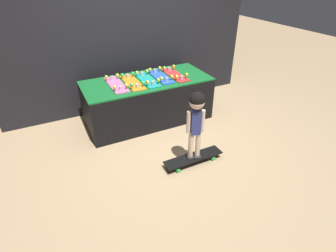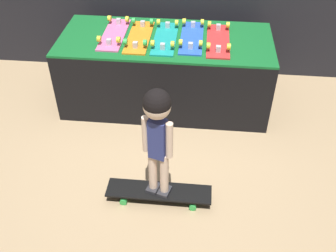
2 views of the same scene
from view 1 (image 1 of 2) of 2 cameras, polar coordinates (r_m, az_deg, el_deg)
ground_plane at (r=3.81m, az=-0.72°, el=-2.60°), size 16.00×16.00×0.00m
back_wall at (r=4.41m, az=-8.43°, el=19.58°), size 4.25×0.10×2.49m
display_rack at (r=4.12m, az=-4.43°, el=5.57°), size 1.90×0.83×0.68m
skateboard_pink_on_rack at (r=3.85m, az=-11.19°, el=8.95°), size 0.20×0.63×0.09m
skateboard_orange_on_rack at (r=3.89m, az=-7.76°, el=9.49°), size 0.20×0.63×0.09m
skateboard_teal_on_rack at (r=3.96m, az=-4.53°, el=10.09°), size 0.20×0.63×0.09m
skateboard_blue_on_rack at (r=4.08m, az=-1.67°, el=10.83°), size 0.20×0.63×0.09m
skateboard_red_on_rack at (r=4.15m, az=1.51°, el=11.19°), size 0.20×0.63×0.09m
skateboard_on_floor at (r=3.34m, az=5.55°, el=-6.93°), size 0.77×0.18×0.09m
child at (r=2.98m, az=6.17°, el=2.64°), size 0.21×0.18×0.89m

